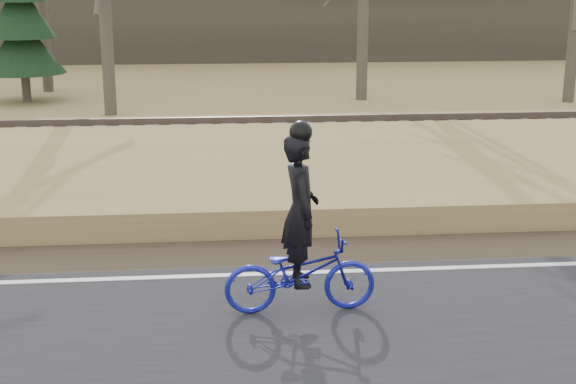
{
  "coord_description": "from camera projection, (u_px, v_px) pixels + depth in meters",
  "views": [
    {
      "loc": [
        -0.63,
        -9.75,
        3.85
      ],
      "look_at": [
        0.32,
        0.5,
        1.1
      ],
      "focal_mm": 50.0,
      "sensor_mm": 36.0,
      "label": 1
    }
  ],
  "objects": [
    {
      "name": "cyclist",
      "position": [
        300.0,
        252.0,
        9.26
      ],
      "size": [
        1.79,
        0.68,
        2.26
      ],
      "rotation": [
        0.0,
        0.0,
        1.61
      ],
      "color": "#161897",
      "rests_on": "road"
    },
    {
      "name": "railroad",
      "position": [
        243.0,
        131.0,
        17.99
      ],
      "size": [
        120.0,
        2.4,
        0.29
      ],
      "color": "black",
      "rests_on": "ballast"
    },
    {
      "name": "road",
      "position": [
        284.0,
        373.0,
        8.02
      ],
      "size": [
        120.0,
        6.0,
        0.06
      ],
      "primitive_type": "cube",
      "color": "black",
      "rests_on": "ground"
    },
    {
      "name": "shoulder",
      "position": [
        262.0,
        252.0,
        11.58
      ],
      "size": [
        120.0,
        1.6,
        0.04
      ],
      "primitive_type": "cube",
      "color": "#473A2B",
      "rests_on": "ground"
    },
    {
      "name": "conifer",
      "position": [
        20.0,
        11.0,
        25.11
      ],
      "size": [
        2.6,
        2.6,
        6.02
      ],
      "color": "#4F473A",
      "rests_on": "ground"
    },
    {
      "name": "ground",
      "position": [
        267.0,
        284.0,
        10.43
      ],
      "size": [
        120.0,
        120.0,
        0.0
      ],
      "primitive_type": "plane",
      "color": "#967F4C",
      "rests_on": "ground"
    },
    {
      "name": "embankment",
      "position": [
        252.0,
        187.0,
        14.41
      ],
      "size": [
        120.0,
        5.0,
        0.44
      ],
      "primitive_type": "cube",
      "color": "#967F4C",
      "rests_on": "ground"
    },
    {
      "name": "ballast",
      "position": [
        243.0,
        144.0,
        18.07
      ],
      "size": [
        120.0,
        3.0,
        0.45
      ],
      "primitive_type": "cube",
      "color": "slate",
      "rests_on": "ground"
    },
    {
      "name": "edge_line",
      "position": [
        266.0,
        274.0,
        10.6
      ],
      "size": [
        120.0,
        0.12,
        0.01
      ],
      "primitive_type": "cube",
      "color": "silver",
      "rests_on": "road"
    }
  ]
}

